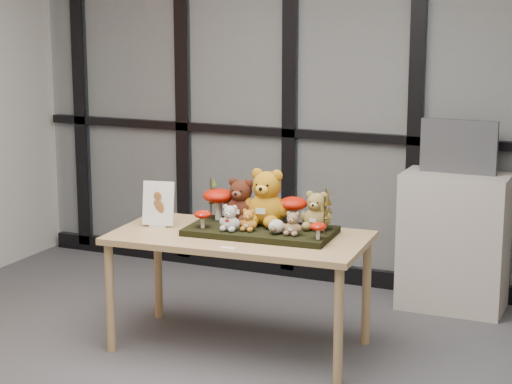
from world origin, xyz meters
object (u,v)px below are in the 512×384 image
at_px(bear_brown_medium, 241,198).
at_px(bear_small_yellow, 249,219).
at_px(bear_beige_small, 293,222).
at_px(bear_white_bow, 230,216).
at_px(mushroom_back_right, 293,210).
at_px(display_table, 239,246).
at_px(mushroom_back_left, 218,203).
at_px(mushroom_front_left, 203,218).
at_px(mushroom_front_right, 318,230).
at_px(cabinet, 454,242).
at_px(diorama_tray, 261,231).
at_px(bear_tan_back, 317,208).
at_px(sign_holder, 158,206).
at_px(bear_pooh_yellow, 267,194).
at_px(monitor, 459,147).
at_px(plush_cream_hedgehog, 276,226).

height_order(bear_brown_medium, bear_small_yellow, bear_brown_medium).
bearing_deg(bear_brown_medium, bear_beige_small, -25.79).
distance_m(bear_white_bow, mushroom_back_right, 0.37).
distance_m(bear_brown_medium, bear_beige_small, 0.42).
relative_size(bear_white_bow, bear_beige_small, 1.13).
bearing_deg(bear_small_yellow, bear_beige_small, -1.39).
height_order(display_table, mushroom_back_left, mushroom_back_left).
relative_size(mushroom_front_left, mushroom_front_right, 1.10).
bearing_deg(mushroom_front_left, cabinet, 47.26).
height_order(diorama_tray, bear_white_bow, bear_white_bow).
relative_size(bear_white_bow, mushroom_back_left, 0.81).
height_order(display_table, bear_tan_back, bear_tan_back).
relative_size(display_table, mushroom_front_right, 14.74).
height_order(bear_tan_back, sign_holder, bear_tan_back).
bearing_deg(bear_beige_small, mushroom_front_left, -177.75).
height_order(bear_brown_medium, mushroom_front_left, bear_brown_medium).
bearing_deg(display_table, sign_holder, 178.13).
relative_size(bear_pooh_yellow, sign_holder, 1.34).
xyz_separation_m(display_table, cabinet, (0.97, 1.20, -0.16)).
bearing_deg(mushroom_back_right, mushroom_front_left, -151.14).
height_order(sign_holder, monitor, monitor).
distance_m(diorama_tray, monitor, 1.49).
height_order(bear_beige_small, mushroom_front_right, bear_beige_small).
bearing_deg(plush_cream_hedgehog, sign_holder, 176.17).
height_order(display_table, mushroom_front_left, mushroom_front_left).
height_order(display_table, bear_small_yellow, bear_small_yellow).
bearing_deg(cabinet, display_table, -128.95).
xyz_separation_m(plush_cream_hedgehog, mushroom_back_right, (0.02, 0.20, 0.05)).
bearing_deg(bear_small_yellow, sign_holder, 175.87).
height_order(mushroom_back_right, cabinet, mushroom_back_right).
height_order(bear_tan_back, mushroom_back_right, bear_tan_back).
relative_size(diorama_tray, bear_tan_back, 3.45).
relative_size(bear_brown_medium, mushroom_front_left, 2.59).
distance_m(bear_white_bow, sign_holder, 0.49).
height_order(diorama_tray, plush_cream_hedgehog, plush_cream_hedgehog).
bearing_deg(mushroom_front_left, mushroom_front_right, 2.02).
bearing_deg(bear_pooh_yellow, mushroom_front_left, -148.33).
xyz_separation_m(bear_beige_small, mushroom_back_right, (-0.07, 0.19, 0.02)).
xyz_separation_m(bear_small_yellow, mushroom_back_left, (-0.27, 0.17, 0.03)).
bearing_deg(cabinet, monitor, 90.00).
bearing_deg(plush_cream_hedgehog, mushroom_front_left, -177.49).
height_order(plush_cream_hedgehog, sign_holder, sign_holder).
height_order(display_table, bear_beige_small, bear_beige_small).
xyz_separation_m(display_table, monitor, (0.97, 1.21, 0.46)).
xyz_separation_m(cabinet, monitor, (0.00, 0.02, 0.62)).
distance_m(diorama_tray, bear_tan_back, 0.34).
xyz_separation_m(bear_tan_back, mushroom_back_left, (-0.61, -0.01, -0.02)).
bearing_deg(mushroom_front_left, monitor, 47.68).
height_order(bear_brown_medium, mushroom_back_left, bear_brown_medium).
height_order(plush_cream_hedgehog, mushroom_back_right, mushroom_back_right).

